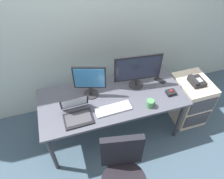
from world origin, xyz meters
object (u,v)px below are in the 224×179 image
at_px(monitor_main, 138,69).
at_px(laptop, 77,113).
at_px(desk_phone, 196,81).
at_px(office_chair, 123,179).
at_px(keyboard, 113,109).
at_px(coffee_mug, 150,103).
at_px(trackball_mouse, 171,92).
at_px(banana, 132,75).
at_px(file_cabinet, 189,100).
at_px(monitor_side, 90,80).
at_px(cell_phone, 160,80).

height_order(monitor_main, laptop, monitor_main).
height_order(desk_phone, office_chair, office_chair).
relative_size(keyboard, coffee_mug, 4.33).
distance_m(trackball_mouse, banana, 0.55).
bearing_deg(trackball_mouse, keyboard, -177.18).
relative_size(file_cabinet, monitor_side, 1.60).
height_order(laptop, trackball_mouse, laptop).
relative_size(office_chair, monitor_side, 2.25).
xyz_separation_m(monitor_side, trackball_mouse, (0.93, -0.27, -0.21)).
distance_m(desk_phone, trackball_mouse, 0.43).
bearing_deg(desk_phone, monitor_side, 172.53).
relative_size(monitor_main, trackball_mouse, 5.18).
relative_size(monitor_side, trackball_mouse, 3.84).
distance_m(file_cabinet, keyboard, 1.24).
bearing_deg(file_cabinet, office_chair, -147.38).
xyz_separation_m(desk_phone, banana, (-0.75, 0.34, 0.01)).
xyz_separation_m(desk_phone, laptop, (-1.56, -0.10, 0.04)).
distance_m(monitor_side, keyboard, 0.42).
relative_size(laptop, cell_phone, 2.24).
xyz_separation_m(file_cabinet, monitor_main, (-0.77, 0.15, 0.62)).
xyz_separation_m(desk_phone, trackball_mouse, (-0.42, -0.09, 0.01)).
xyz_separation_m(trackball_mouse, banana, (-0.34, 0.44, -0.00)).
relative_size(file_cabinet, keyboard, 1.63).
relative_size(monitor_main, laptop, 1.79).
height_order(monitor_side, laptop, monitor_side).
height_order(file_cabinet, trackball_mouse, trackball_mouse).
height_order(monitor_side, banana, monitor_side).
relative_size(file_cabinet, coffee_mug, 7.05).
xyz_separation_m(desk_phone, monitor_main, (-0.76, 0.17, 0.25)).
height_order(file_cabinet, laptop, laptop).
bearing_deg(banana, desk_phone, -24.35).
height_order(monitor_main, keyboard, monitor_main).
distance_m(file_cabinet, banana, 0.91).
distance_m(office_chair, banana, 1.28).
relative_size(keyboard, trackball_mouse, 3.77).
relative_size(office_chair, coffee_mug, 9.93).
bearing_deg(office_chair, laptop, 112.78).
xyz_separation_m(file_cabinet, keyboard, (-1.17, -0.15, 0.38)).
height_order(laptop, coffee_mug, laptop).
distance_m(monitor_side, cell_phone, 0.94).
bearing_deg(monitor_main, keyboard, -142.68).
bearing_deg(coffee_mug, file_cabinet, 16.31).
relative_size(cell_phone, banana, 0.75).
height_order(office_chair, monitor_side, monitor_side).
relative_size(monitor_main, keyboard, 1.37).
bearing_deg(keyboard, laptop, 175.38).
height_order(monitor_side, trackball_mouse, monitor_side).
bearing_deg(trackball_mouse, desk_phone, 12.79).
bearing_deg(desk_phone, cell_phone, 160.06).
bearing_deg(desk_phone, file_cabinet, 63.22).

